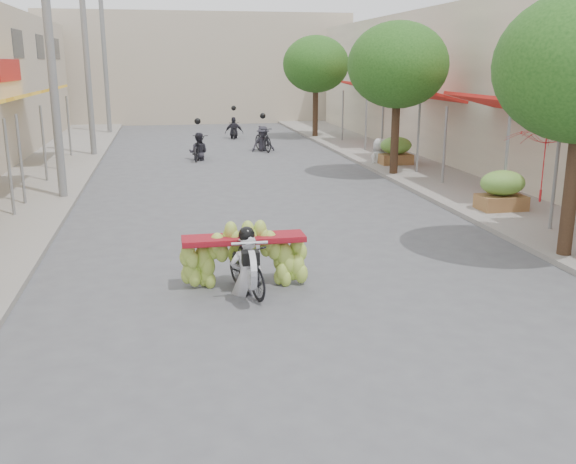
# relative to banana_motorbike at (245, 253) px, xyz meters

# --- Properties ---
(ground) EXTENTS (120.00, 120.00, 0.00)m
(ground) POSITION_rel_banana_motorbike_xyz_m (1.16, -3.44, -0.68)
(ground) COLOR #525257
(ground) RESTS_ON ground
(sidewalk_left) EXTENTS (4.00, 60.00, 0.12)m
(sidewalk_left) POSITION_rel_banana_motorbike_xyz_m (-5.84, 11.56, -0.62)
(sidewalk_left) COLOR gray
(sidewalk_left) RESTS_ON ground
(sidewalk_right) EXTENTS (4.00, 60.00, 0.12)m
(sidewalk_right) POSITION_rel_banana_motorbike_xyz_m (8.16, 11.56, -0.62)
(sidewalk_right) COLOR gray
(sidewalk_right) RESTS_ON ground
(shophouse_row_right) EXTENTS (9.77, 40.00, 6.00)m
(shophouse_row_right) POSITION_rel_banana_motorbike_xyz_m (13.15, 10.56, 2.32)
(shophouse_row_right) COLOR beige
(shophouse_row_right) RESTS_ON ground
(far_building) EXTENTS (20.00, 6.00, 7.00)m
(far_building) POSITION_rel_banana_motorbike_xyz_m (1.16, 34.56, 2.82)
(far_building) COLOR #B8A991
(far_building) RESTS_ON ground
(utility_pole_mid) EXTENTS (0.60, 0.24, 8.00)m
(utility_pole_mid) POSITION_rel_banana_motorbike_xyz_m (-4.24, 8.56, 3.35)
(utility_pole_mid) COLOR slate
(utility_pole_mid) RESTS_ON ground
(utility_pole_far) EXTENTS (0.60, 0.24, 8.00)m
(utility_pole_far) POSITION_rel_banana_motorbike_xyz_m (-4.24, 17.56, 3.35)
(utility_pole_far) COLOR slate
(utility_pole_far) RESTS_ON ground
(utility_pole_back) EXTENTS (0.60, 0.24, 8.00)m
(utility_pole_back) POSITION_rel_banana_motorbike_xyz_m (-4.24, 26.56, 3.35)
(utility_pole_back) COLOR slate
(utility_pole_back) RESTS_ON ground
(street_tree_mid) EXTENTS (3.40, 3.40, 5.25)m
(street_tree_mid) POSITION_rel_banana_motorbike_xyz_m (6.56, 10.56, 3.10)
(street_tree_mid) COLOR #3A2719
(street_tree_mid) RESTS_ON ground
(street_tree_far) EXTENTS (3.40, 3.40, 5.25)m
(street_tree_far) POSITION_rel_banana_motorbike_xyz_m (6.56, 22.56, 3.10)
(street_tree_far) COLOR #3A2719
(street_tree_far) RESTS_ON ground
(produce_crate_mid) EXTENTS (1.20, 0.88, 1.16)m
(produce_crate_mid) POSITION_rel_banana_motorbike_xyz_m (7.36, 4.56, 0.03)
(produce_crate_mid) COLOR brown
(produce_crate_mid) RESTS_ON ground
(produce_crate_far) EXTENTS (1.20, 0.88, 1.16)m
(produce_crate_far) POSITION_rel_banana_motorbike_xyz_m (7.36, 12.56, 0.03)
(produce_crate_far) COLOR brown
(produce_crate_far) RESTS_ON ground
(banana_motorbike) EXTENTS (2.20, 1.82, 2.00)m
(banana_motorbike) POSITION_rel_banana_motorbike_xyz_m (0.00, 0.00, 0.00)
(banana_motorbike) COLOR black
(banana_motorbike) RESTS_ON ground
(market_umbrella) EXTENTS (2.26, 2.26, 1.77)m
(market_umbrella) POSITION_rel_banana_motorbike_xyz_m (7.30, 2.66, 1.81)
(market_umbrella) COLOR red
(market_umbrella) RESTS_ON ground
(pedestrian) EXTENTS (1.07, 0.95, 1.87)m
(pedestrian) POSITION_rel_banana_motorbike_xyz_m (6.89, 13.08, 0.37)
(pedestrian) COLOR silver
(pedestrian) RESTS_ON ground
(bg_motorbike_a) EXTENTS (1.03, 1.82, 1.95)m
(bg_motorbike_a) POSITION_rel_banana_motorbike_xyz_m (0.07, 15.81, 0.05)
(bg_motorbike_a) COLOR black
(bg_motorbike_a) RESTS_ON ground
(bg_motorbike_b) EXTENTS (1.16, 1.96, 1.95)m
(bg_motorbike_b) POSITION_rel_banana_motorbike_xyz_m (3.07, 17.98, 0.15)
(bg_motorbike_b) COLOR black
(bg_motorbike_b) RESTS_ON ground
(bg_motorbike_c) EXTENTS (1.03, 1.48, 1.95)m
(bg_motorbike_c) POSITION_rel_banana_motorbike_xyz_m (2.34, 23.24, 0.16)
(bg_motorbike_c) COLOR black
(bg_motorbike_c) RESTS_ON ground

